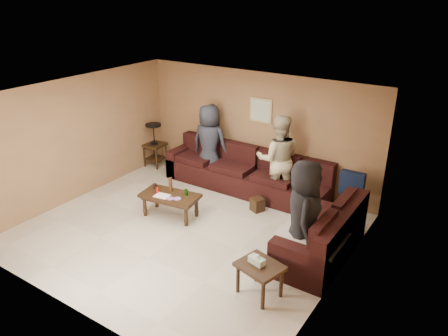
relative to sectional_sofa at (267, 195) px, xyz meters
The scene contains 10 objects.
room 2.18m from the sectional_sofa, 118.22° to the right, with size 5.60×5.50×2.50m.
sectional_sofa is the anchor object (origin of this frame).
coffee_table 1.89m from the sectional_sofa, 138.63° to the right, with size 1.18×0.71×0.74m.
end_table_left 3.40m from the sectional_sofa, behind, with size 0.49×0.49×1.07m.
side_table_right 2.59m from the sectional_sofa, 63.92° to the right, with size 0.72×0.64×0.65m.
waste_bin 0.27m from the sectional_sofa, 131.46° to the right, with size 0.23×0.23×0.27m, color black.
wall_art 1.82m from the sectional_sofa, 126.63° to the left, with size 0.52×0.04×0.52m.
person_left 1.93m from the sectional_sofa, 162.33° to the left, with size 0.86×0.56×1.77m, color #282C38.
person_middle 0.76m from the sectional_sofa, 92.41° to the left, with size 0.89×0.69×1.83m, color #C2B890.
person_right 1.98m from the sectional_sofa, 45.09° to the right, with size 0.88×0.57×1.79m, color black.
Camera 1 is at (4.36, -5.35, 4.17)m, focal length 35.00 mm.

